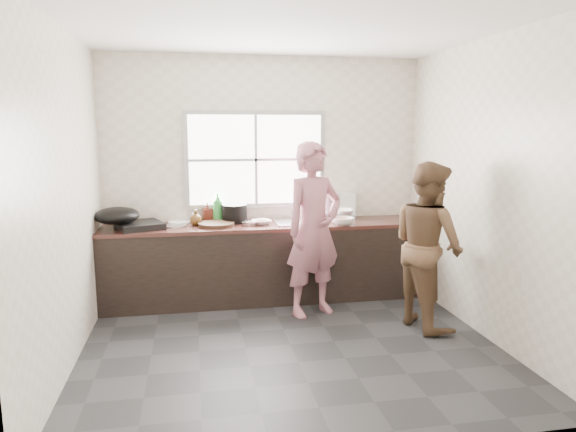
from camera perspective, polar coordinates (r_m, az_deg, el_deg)
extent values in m
cube|color=#262629|center=(4.71, 0.25, -14.15)|extent=(3.60, 3.20, 0.01)
cube|color=silver|center=(4.38, 0.28, 20.31)|extent=(3.60, 3.20, 0.01)
cube|color=beige|center=(5.92, -2.65, 4.36)|extent=(3.60, 0.01, 2.70)
cube|color=beige|center=(4.38, -23.62, 1.71)|extent=(0.01, 3.20, 2.70)
cube|color=beige|center=(5.00, 21.06, 2.76)|extent=(0.01, 3.20, 2.70)
cube|color=beige|center=(2.80, 6.42, -1.61)|extent=(3.60, 0.01, 2.70)
cube|color=black|center=(5.77, -2.14, -5.25)|extent=(3.60, 0.62, 0.82)
cube|color=#351A16|center=(5.68, -2.17, -1.06)|extent=(3.60, 0.64, 0.04)
cube|color=silver|center=(5.73, 1.29, -0.69)|extent=(0.55, 0.45, 0.02)
cylinder|color=silver|center=(5.90, 0.90, 1.03)|extent=(0.02, 0.02, 0.30)
cube|color=#9EA0A5|center=(5.87, -3.61, 6.27)|extent=(1.60, 0.05, 1.10)
cube|color=white|center=(5.85, -3.58, 6.26)|extent=(1.50, 0.01, 1.00)
imported|color=#AB6674|center=(5.22, 2.87, -2.14)|extent=(0.71, 0.59, 1.66)
imported|color=brown|center=(5.09, 15.27, -3.11)|extent=(0.74, 0.88, 1.60)
cylinder|color=black|center=(5.58, -7.97, -0.92)|extent=(0.41, 0.41, 0.04)
cube|color=silver|center=(5.57, -4.20, -0.64)|extent=(0.18, 0.10, 0.01)
imported|color=silver|center=(5.63, -2.95, -0.68)|extent=(0.26, 0.26, 0.05)
imported|color=silver|center=(5.64, 6.07, -0.63)|extent=(0.22, 0.22, 0.06)
imported|color=white|center=(5.69, 3.52, -0.57)|extent=(0.22, 0.22, 0.05)
cylinder|color=black|center=(5.75, -5.97, 0.27)|extent=(0.35, 0.35, 0.20)
cylinder|color=white|center=(5.84, -12.01, -0.66)|extent=(0.26, 0.26, 0.02)
imported|color=#2C8736|center=(5.81, -7.80, 0.98)|extent=(0.15, 0.15, 0.33)
imported|color=#471A11|center=(5.83, -8.94, 0.36)|extent=(0.11, 0.11, 0.21)
imported|color=#4C3113|center=(5.66, -10.18, -0.24)|extent=(0.13, 0.13, 0.16)
cylinder|color=silver|center=(5.81, -10.29, -0.22)|extent=(0.09, 0.09, 0.11)
cube|color=black|center=(5.61, -16.16, -1.02)|extent=(0.57, 0.57, 0.07)
ellipsoid|color=black|center=(5.60, -18.49, 0.04)|extent=(0.52, 0.52, 0.17)
cube|color=silver|center=(6.05, 5.55, 1.24)|extent=(0.48, 0.39, 0.31)
cylinder|color=#B5B8BD|center=(5.66, -17.10, -1.25)|extent=(0.33, 0.33, 0.01)
cylinder|color=#B2B4B9|center=(5.65, -12.46, -1.07)|extent=(0.28, 0.28, 0.01)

